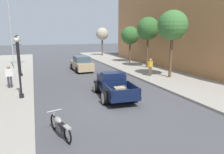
{
  "coord_description": "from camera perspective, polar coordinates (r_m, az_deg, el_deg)",
  "views": [
    {
      "loc": [
        -4.32,
        -10.8,
        4.1
      ],
      "look_at": [
        0.89,
        2.88,
        1.0
      ],
      "focal_mm": 33.1,
      "sensor_mm": 36.0,
      "label": 1
    }
  ],
  "objects": [
    {
      "name": "ground_plane",
      "position": [
        12.33,
        0.92,
        -7.46
      ],
      "size": [
        140.0,
        140.0,
        0.0
      ],
      "primitive_type": "plane",
      "color": "#47474C"
    },
    {
      "name": "sidewalk_right",
      "position": [
        16.33,
        25.33,
        -3.49
      ],
      "size": [
        5.5,
        64.0,
        0.15
      ],
      "primitive_type": "cube",
      "color": "#9E998E",
      "rests_on": "ground"
    },
    {
      "name": "building_right_storefront",
      "position": [
        28.91,
        24.56,
        13.24
      ],
      "size": [
        12.0,
        28.0,
        10.56
      ],
      "primitive_type": "cube",
      "color": "#B27A4C",
      "rests_on": "ground"
    },
    {
      "name": "hotrod_truck_navy",
      "position": [
        13.73,
        0.29,
        -2.14
      ],
      "size": [
        2.48,
        5.04,
        1.58
      ],
      "color": "#0F1938",
      "rests_on": "ground"
    },
    {
      "name": "motorcycle_parked",
      "position": [
        8.82,
        -14.16,
        -12.91
      ],
      "size": [
        0.77,
        2.07,
        0.93
      ],
      "color": "black",
      "rests_on": "ground"
    },
    {
      "name": "car_background_tan",
      "position": [
        23.26,
        -8.42,
        3.58
      ],
      "size": [
        1.97,
        4.35,
        1.65
      ],
      "color": "tan",
      "rests_on": "ground"
    },
    {
      "name": "pedestrian_sidewalk_left",
      "position": [
        16.9,
        -26.53,
        0.41
      ],
      "size": [
        0.53,
        0.22,
        1.65
      ],
      "color": "#333338",
      "rests_on": "sidewalk_left"
    },
    {
      "name": "pedestrian_sidewalk_right",
      "position": [
        19.75,
        10.52,
        2.97
      ],
      "size": [
        0.53,
        0.22,
        1.65
      ],
      "color": "brown",
      "rests_on": "sidewalk_right"
    },
    {
      "name": "street_lamp_near",
      "position": [
        13.73,
        -24.43,
        3.72
      ],
      "size": [
        0.5,
        0.32,
        3.85
      ],
      "color": "black",
      "rests_on": "sidewalk_left"
    },
    {
      "name": "street_lamp_far",
      "position": [
        21.05,
        -24.29,
        6.23
      ],
      "size": [
        0.5,
        0.32,
        3.85
      ],
      "color": "black",
      "rests_on": "sidewalk_left"
    },
    {
      "name": "flagpole",
      "position": [
        26.18,
        -25.96,
        14.45
      ],
      "size": [
        1.74,
        0.16,
        9.16
      ],
      "color": "#B2B2B7",
      "rests_on": "sidewalk_left"
    },
    {
      "name": "street_tree_nearest",
      "position": [
        19.38,
        16.39,
        13.44
      ],
      "size": [
        2.63,
        2.63,
        5.96
      ],
      "color": "brown",
      "rests_on": "sidewalk_right"
    },
    {
      "name": "street_tree_second",
      "position": [
        24.62,
        9.93,
        13.0
      ],
      "size": [
        2.58,
        2.58,
        5.8
      ],
      "color": "brown",
      "rests_on": "sidewalk_right"
    },
    {
      "name": "street_tree_third",
      "position": [
        28.9,
        5.0,
        11.3
      ],
      "size": [
        2.44,
        2.44,
        4.9
      ],
      "color": "brown",
      "rests_on": "sidewalk_right"
    },
    {
      "name": "street_tree_farthest",
      "position": [
        37.89,
        -2.74,
        11.77
      ],
      "size": [
        2.23,
        2.23,
        5.0
      ],
      "color": "brown",
      "rests_on": "sidewalk_right"
    }
  ]
}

